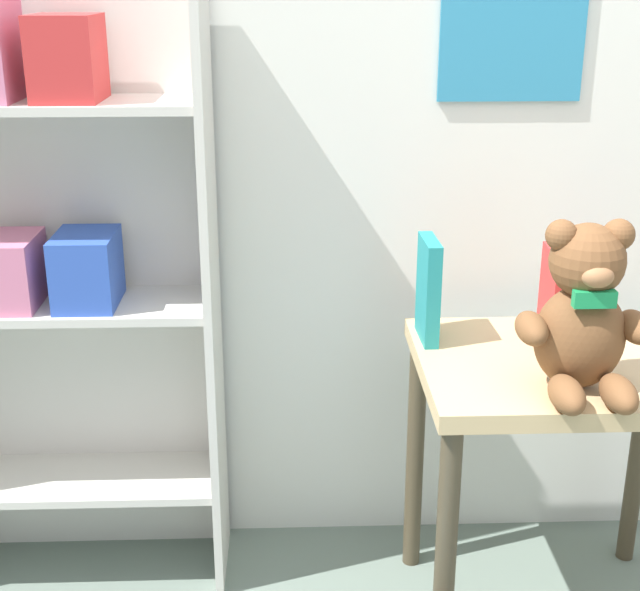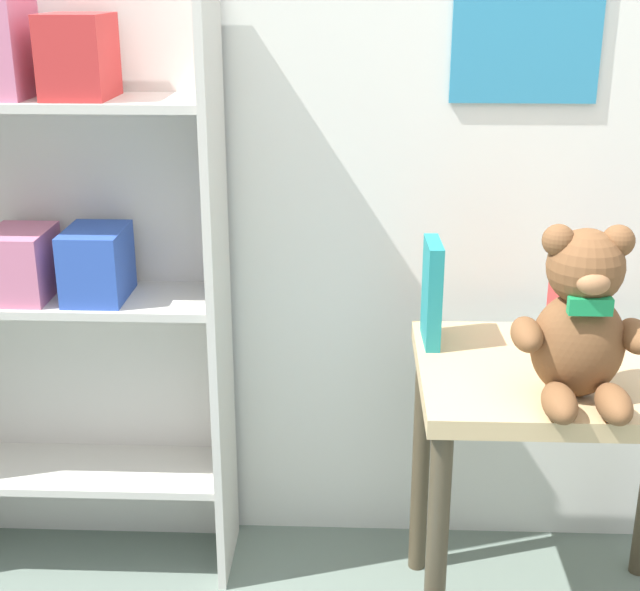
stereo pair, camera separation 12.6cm
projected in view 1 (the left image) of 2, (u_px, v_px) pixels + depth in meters
wall_back at (456, 11)px, 1.88m from camera, size 4.80×0.07×2.50m
bookshelf_side at (53, 261)px, 1.89m from camera, size 0.69×0.24×1.32m
display_table at (562, 406)px, 1.78m from camera, size 0.58×0.47×0.61m
teddy_bear at (584, 315)px, 1.57m from camera, size 0.24×0.22×0.31m
book_standing_teal at (428, 290)px, 1.81m from camera, size 0.03×0.12×0.21m
book_standing_red at (555, 295)px, 1.81m from camera, size 0.04×0.12×0.19m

